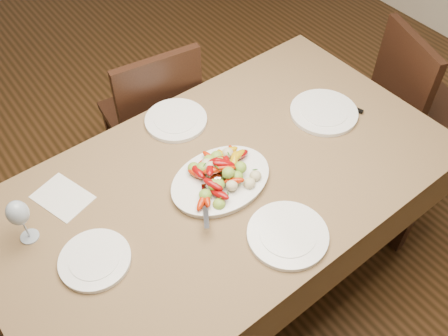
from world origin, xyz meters
TOP-DOWN VIEW (x-y plane):
  - floor at (0.00, 0.00)m, footprint 6.00×6.00m
  - dining_table at (-0.14, -0.25)m, footprint 1.87×1.09m
  - chair_far at (-0.05, 0.52)m, footprint 0.47×0.47m
  - chair_right at (1.14, -0.30)m, footprint 0.53×0.53m
  - serving_platter at (-0.17, -0.26)m, footprint 0.41×0.31m
  - roasted_vegetables at (-0.17, -0.26)m, footprint 0.33×0.23m
  - serving_spoon at (-0.23, -0.30)m, footprint 0.27×0.20m
  - plate_left at (-0.71, -0.29)m, footprint 0.25×0.25m
  - plate_right at (0.43, -0.22)m, footprint 0.30×0.30m
  - plate_far at (-0.12, 0.13)m, footprint 0.27×0.27m
  - plate_near at (-0.12, -0.60)m, footprint 0.29×0.29m
  - wine_glass at (-0.85, -0.06)m, footprint 0.08×0.08m
  - menu_card at (-0.69, 0.04)m, footprint 0.21×0.25m
  - table_knife at (0.55, -0.23)m, footprint 0.08×0.19m

SIDE VIEW (x-z plane):
  - floor at x=0.00m, z-range 0.00..0.00m
  - dining_table at x=-0.14m, z-range 0.00..0.76m
  - chair_far at x=-0.05m, z-range 0.00..0.95m
  - chair_right at x=1.14m, z-range 0.00..0.95m
  - menu_card at x=-0.69m, z-range 0.76..0.76m
  - table_knife at x=0.55m, z-range 0.76..0.77m
  - plate_left at x=-0.71m, z-range 0.76..0.78m
  - plate_right at x=0.43m, z-range 0.76..0.78m
  - plate_far at x=-0.12m, z-range 0.76..0.78m
  - plate_near at x=-0.12m, z-range 0.76..0.78m
  - serving_platter at x=-0.17m, z-range 0.76..0.78m
  - serving_spoon at x=-0.23m, z-range 0.79..0.82m
  - roasted_vegetables at x=-0.17m, z-range 0.78..0.87m
  - wine_glass at x=-0.85m, z-range 0.76..0.96m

